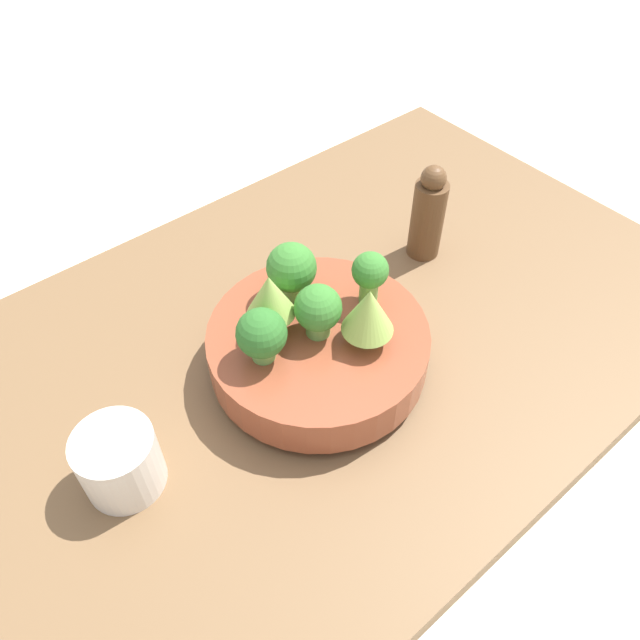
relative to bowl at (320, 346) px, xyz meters
The scene contains 11 objects.
ground_plane 0.09m from the bowl, 94.40° to the left, with size 6.00×6.00×0.00m, color beige.
table 0.07m from the bowl, 94.40° to the left, with size 1.18×0.70×0.04m.
bowl is the anchor object (origin of this frame).
broccoli_floret_back 0.10m from the bowl, 80.31° to the left, with size 0.06×0.06×0.08m.
romanesco_piece_far 0.10m from the bowl, 139.52° to the left, with size 0.06×0.06×0.09m.
broccoli_floret_center 0.07m from the bowl, 90.00° to the right, with size 0.06×0.06×0.07m.
romanesco_piece_near 0.10m from the bowl, 56.18° to the right, with size 0.06×0.06×0.09m.
broccoli_floret_left 0.10m from the bowl, behind, with size 0.06×0.06×0.07m.
broccoli_floret_right 0.11m from the bowl, ahead, with size 0.05×0.05×0.08m.
cup 0.27m from the bowl, behind, with size 0.09×0.09×0.08m.
pepper_mill 0.28m from the bowl, 15.34° to the left, with size 0.05×0.05×0.15m.
Camera 1 is at (-0.32, -0.43, 0.68)m, focal length 35.00 mm.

